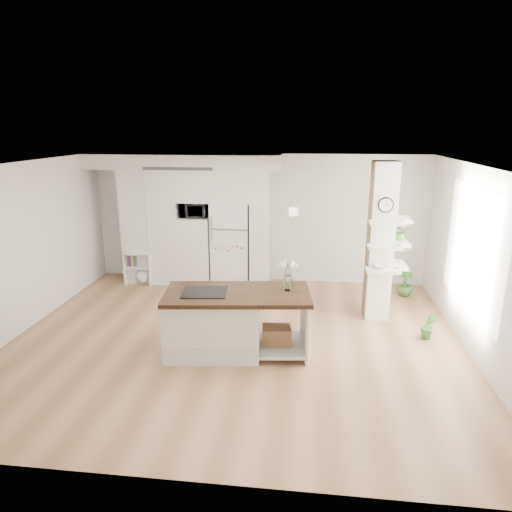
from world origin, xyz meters
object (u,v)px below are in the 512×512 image
Objects in this scene: refrigerator at (231,243)px; floor_plant_a at (429,326)px; kitchen_island at (221,321)px; bookshelf at (141,270)px.

refrigerator reaches higher than floor_plant_a.
kitchen_island is (0.37, -3.09, -0.39)m from refrigerator.
refrigerator is 3.14m from kitchen_island.
kitchen_island is at bearing -83.11° from refrigerator.
bookshelf is (-2.28, 2.81, -0.18)m from kitchen_island.
kitchen_island is at bearing -49.80° from bookshelf.
refrigerator is at bearing 146.76° from floor_plant_a.
refrigerator is 3.94× the size of floor_plant_a.
kitchen_island is 3.26m from floor_plant_a.
kitchen_island is at bearing -166.06° from floor_plant_a.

